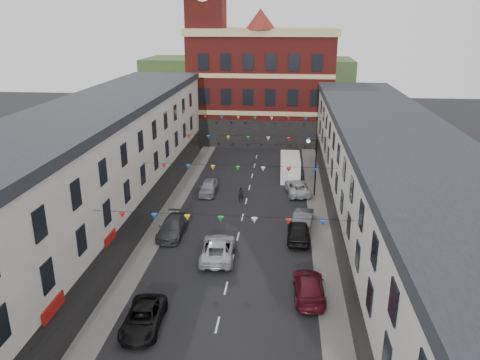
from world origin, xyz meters
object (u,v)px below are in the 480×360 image
(street_lamp, at_px, (314,160))
(car_left_c, at_px, (143,318))
(car_left_d, at_px, (172,227))
(moving_car, at_px, (218,248))
(pedestrian, at_px, (241,195))
(white_van, at_px, (290,167))
(car_left_e, at_px, (208,187))
(car_right_f, at_px, (298,187))
(car_right_c, at_px, (309,287))
(car_right_d, at_px, (299,231))
(car_right_e, at_px, (303,218))

(street_lamp, height_order, car_left_c, street_lamp)
(street_lamp, xyz_separation_m, car_left_d, (-12.05, -10.23, -3.20))
(moving_car, relative_size, pedestrian, 3.48)
(white_van, xyz_separation_m, pedestrian, (-4.82, -8.19, -0.48))
(street_lamp, distance_m, car_left_d, 16.13)
(car_left_e, distance_m, white_van, 10.42)
(car_right_f, relative_size, pedestrian, 3.19)
(car_right_c, distance_m, moving_car, 8.15)
(car_left_e, relative_size, white_van, 0.74)
(car_left_c, height_order, car_right_c, car_right_c)
(car_left_c, bearing_deg, car_right_d, 50.85)
(car_right_c, xyz_separation_m, white_van, (-1.17, 24.34, 0.53))
(car_left_e, relative_size, moving_car, 0.79)
(car_left_c, relative_size, car_right_d, 0.98)
(street_lamp, xyz_separation_m, car_right_d, (-1.54, -10.11, -3.11))
(car_right_e, distance_m, moving_car, 9.10)
(street_lamp, relative_size, car_right_d, 1.28)
(car_left_c, xyz_separation_m, white_van, (8.60, 28.56, 0.60))
(car_left_e, bearing_deg, pedestrian, -30.45)
(pedestrian, bearing_deg, car_right_f, 20.65)
(moving_car, xyz_separation_m, white_van, (5.48, 19.64, 0.50))
(car_left_c, relative_size, car_right_e, 1.01)
(moving_car, height_order, white_van, white_van)
(car_left_d, xyz_separation_m, car_right_f, (10.61, 10.90, -0.03))
(car_left_d, distance_m, car_right_c, 13.71)
(car_left_c, bearing_deg, car_right_e, 54.89)
(car_right_c, height_order, car_right_e, car_right_e)
(car_left_d, relative_size, car_right_c, 1.00)
(car_right_c, relative_size, car_right_e, 1.07)
(car_right_e, height_order, car_right_f, car_right_e)
(car_left_d, xyz_separation_m, car_right_e, (10.93, 2.82, 0.04))
(car_right_f, bearing_deg, street_lamp, 147.42)
(car_right_c, xyz_separation_m, car_right_e, (-0.07, 11.00, 0.04))
(car_right_d, distance_m, white_van, 16.06)
(car_right_d, distance_m, pedestrian, 9.59)
(car_right_d, bearing_deg, moving_car, 31.25)
(car_right_d, bearing_deg, car_right_c, 94.35)
(car_left_d, bearing_deg, car_right_d, 0.45)
(car_left_c, relative_size, car_left_d, 0.94)
(car_left_c, distance_m, car_left_d, 12.47)
(moving_car, bearing_deg, pedestrian, -96.50)
(car_right_d, distance_m, car_right_f, 10.79)
(car_left_e, bearing_deg, car_left_d, -98.58)
(car_left_e, xyz_separation_m, car_right_f, (9.18, 0.88, -0.03))
(car_left_c, bearing_deg, car_right_f, 65.49)
(car_left_d, height_order, white_van, white_van)
(car_left_d, relative_size, car_left_e, 1.17)
(car_left_e, bearing_deg, moving_car, -78.28)
(car_left_e, distance_m, car_right_f, 9.22)
(car_right_c, bearing_deg, car_right_e, -91.33)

